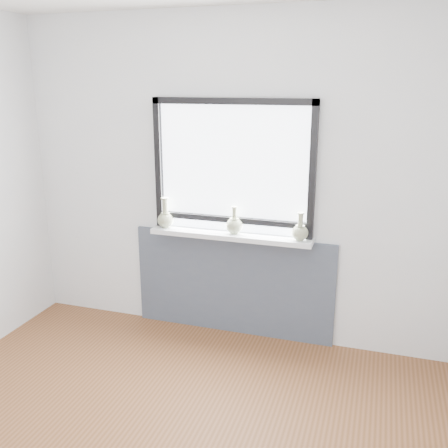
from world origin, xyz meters
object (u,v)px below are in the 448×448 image
(windowsill, at_px, (230,236))
(vase_c, at_px, (300,231))
(vase_a, at_px, (165,218))
(vase_b, at_px, (234,225))

(windowsill, distance_m, vase_c, 0.57)
(windowsill, bearing_deg, vase_c, -1.26)
(vase_a, relative_size, vase_b, 1.14)
(vase_a, height_order, vase_b, vase_a)
(vase_c, bearing_deg, vase_a, 179.44)
(windowsill, height_order, vase_c, vase_c)
(vase_a, distance_m, vase_c, 1.12)
(vase_a, height_order, vase_c, vase_a)
(windowsill, xyz_separation_m, vase_a, (-0.56, -0.00, 0.10))
(vase_b, height_order, vase_c, vase_b)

